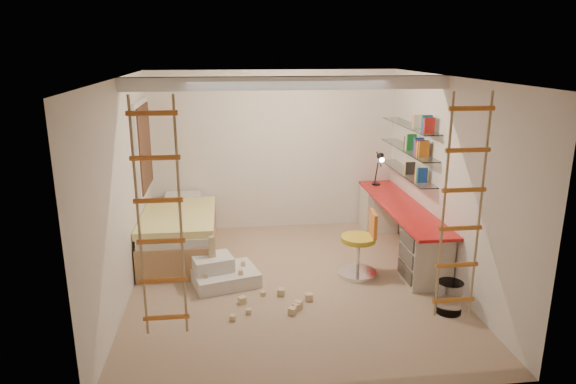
{
  "coord_description": "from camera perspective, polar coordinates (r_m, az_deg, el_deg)",
  "views": [
    {
      "loc": [
        -0.76,
        -5.98,
        2.94
      ],
      "look_at": [
        0.0,
        0.3,
        1.15
      ],
      "focal_mm": 32.0,
      "sensor_mm": 36.0,
      "label": 1
    }
  ],
  "objects": [
    {
      "name": "floor",
      "position": [
        6.71,
        0.31,
        -10.2
      ],
      "size": [
        4.5,
        4.5,
        0.0
      ],
      "primitive_type": "plane",
      "color": "tan",
      "rests_on": "ground"
    },
    {
      "name": "ceiling_beam",
      "position": [
        6.34,
        -0.0,
        12.0
      ],
      "size": [
        4.0,
        0.18,
        0.16
      ],
      "primitive_type": "cube",
      "color": "white",
      "rests_on": "ceiling"
    },
    {
      "name": "window_frame",
      "position": [
        7.7,
        -15.89,
        4.8
      ],
      "size": [
        0.06,
        1.15,
        1.35
      ],
      "primitive_type": "cube",
      "color": "white",
      "rests_on": "wall_left"
    },
    {
      "name": "window_blind",
      "position": [
        7.69,
        -15.59,
        4.81
      ],
      "size": [
        0.02,
        1.0,
        1.2
      ],
      "primitive_type": "cube",
      "color": "#4C2D1E",
      "rests_on": "window_frame"
    },
    {
      "name": "rope_ladder_left",
      "position": [
        4.5,
        -14.07,
        -3.15
      ],
      "size": [
        0.41,
        0.04,
        2.13
      ],
      "primitive_type": null,
      "color": "orange",
      "rests_on": "ceiling"
    },
    {
      "name": "rope_ladder_right",
      "position": [
        4.94,
        18.77,
        -1.84
      ],
      "size": [
        0.41,
        0.04,
        2.13
      ],
      "primitive_type": null,
      "color": "orange",
      "rests_on": "ceiling"
    },
    {
      "name": "waste_bin",
      "position": [
        6.26,
        17.49,
        -11.09
      ],
      "size": [
        0.3,
        0.3,
        0.37
      ],
      "primitive_type": "cylinder",
      "color": "white",
      "rests_on": "floor"
    },
    {
      "name": "desk",
      "position": [
        7.71,
        12.29,
        -3.79
      ],
      "size": [
        0.56,
        2.8,
        0.75
      ],
      "color": "red",
      "rests_on": "floor"
    },
    {
      "name": "shelves",
      "position": [
        7.72,
        13.2,
        4.63
      ],
      "size": [
        0.25,
        1.8,
        0.71
      ],
      "color": "white",
      "rests_on": "wall_right"
    },
    {
      "name": "bed",
      "position": [
        7.7,
        -11.89,
        -4.38
      ],
      "size": [
        1.02,
        2.0,
        0.69
      ],
      "color": "#AD7F51",
      "rests_on": "floor"
    },
    {
      "name": "task_lamp",
      "position": [
        8.37,
        10.16,
        3.11
      ],
      "size": [
        0.14,
        0.36,
        0.57
      ],
      "color": "black",
      "rests_on": "desk"
    },
    {
      "name": "swivel_chair",
      "position": [
        6.89,
        7.98,
        -6.64
      ],
      "size": [
        0.58,
        0.58,
        0.89
      ],
      "color": "gold",
      "rests_on": "floor"
    },
    {
      "name": "play_platform",
      "position": [
        6.74,
        -7.4,
        -8.9
      ],
      "size": [
        0.94,
        0.82,
        0.36
      ],
      "color": "silver",
      "rests_on": "floor"
    },
    {
      "name": "toy_blocks",
      "position": [
        6.33,
        -4.1,
        -10.18
      ],
      "size": [
        1.3,
        1.14,
        0.63
      ],
      "color": "#CCB284",
      "rests_on": "floor"
    },
    {
      "name": "books",
      "position": [
        7.7,
        13.25,
        5.48
      ],
      "size": [
        0.14,
        0.7,
        0.92
      ],
      "color": "#194CA5",
      "rests_on": "shelves"
    }
  ]
}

